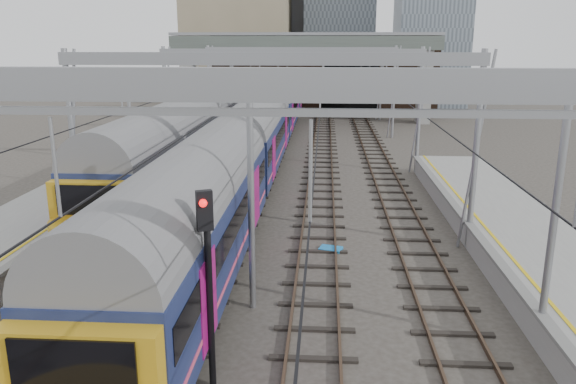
{
  "coord_description": "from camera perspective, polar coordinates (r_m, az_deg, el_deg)",
  "views": [
    {
      "loc": [
        2.21,
        -14.32,
        8.2
      ],
      "look_at": [
        0.77,
        7.41,
        2.4
      ],
      "focal_mm": 35.0,
      "sensor_mm": 36.0,
      "label": 1
    }
  ],
  "objects": [
    {
      "name": "ground",
      "position": [
        16.65,
        -4.47,
        -14.64
      ],
      "size": [
        160.0,
        160.0,
        0.0
      ],
      "primitive_type": "plane",
      "color": "#38332D",
      "rests_on": "ground"
    },
    {
      "name": "tracks",
      "position": [
        30.52,
        -0.5,
        -0.64
      ],
      "size": [
        14.4,
        80.0,
        0.22
      ],
      "color": "#4C3828",
      "rests_on": "ground"
    },
    {
      "name": "overhead_line",
      "position": [
        35.91,
        0.27,
        12.3
      ],
      "size": [
        16.8,
        80.0,
        8.0
      ],
      "color": "gray",
      "rests_on": "ground"
    },
    {
      "name": "retaining_wall",
      "position": [
        66.37,
        3.15,
        11.54
      ],
      "size": [
        28.0,
        2.75,
        9.0
      ],
      "color": "#312015",
      "rests_on": "ground"
    },
    {
      "name": "overbridge",
      "position": [
        60.37,
        1.74,
        14.01
      ],
      "size": [
        28.0,
        3.0,
        9.25
      ],
      "color": "gray",
      "rests_on": "ground"
    },
    {
      "name": "train_main",
      "position": [
        43.42,
        -1.82,
        7.5
      ],
      "size": [
        3.0,
        69.34,
        5.1
      ],
      "color": "black",
      "rests_on": "ground"
    },
    {
      "name": "train_second",
      "position": [
        45.97,
        -6.59,
        7.87
      ],
      "size": [
        3.06,
        53.1,
        5.18
      ],
      "color": "black",
      "rests_on": "ground"
    },
    {
      "name": "signal_near_centre",
      "position": [
        13.15,
        -8.13,
        -7.69
      ],
      "size": [
        0.4,
        0.47,
        5.06
      ],
      "rotation": [
        0.0,
        0.0,
        0.41
      ],
      "color": "black",
      "rests_on": "ground"
    },
    {
      "name": "equip_cover_a",
      "position": [
        18.68,
        -8.79,
        -11.15
      ],
      "size": [
        0.91,
        0.73,
        0.1
      ],
      "primitive_type": "cube",
      "rotation": [
        0.0,
        0.0,
        0.21
      ],
      "color": "#1A7AC7",
      "rests_on": "ground"
    },
    {
      "name": "equip_cover_b",
      "position": [
        25.3,
        -6.86,
        -3.97
      ],
      "size": [
        1.13,
        0.94,
        0.11
      ],
      "primitive_type": "cube",
      "rotation": [
        0.0,
        0.0,
        0.3
      ],
      "color": "#1A7AC7",
      "rests_on": "ground"
    },
    {
      "name": "equip_cover_c",
      "position": [
        23.1,
        4.36,
        -5.78
      ],
      "size": [
        1.03,
        0.85,
        0.11
      ],
      "primitive_type": "cube",
      "rotation": [
        0.0,
        0.0,
        -0.27
      ],
      "color": "#1A7AC7",
      "rests_on": "ground"
    }
  ]
}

